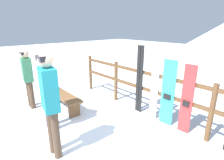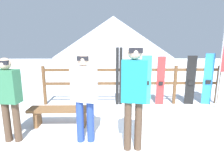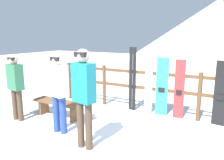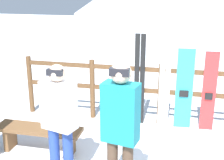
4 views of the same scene
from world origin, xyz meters
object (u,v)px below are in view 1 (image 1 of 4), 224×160
ski_pair_white (155,88)px  snowboard_red (187,100)px  person_plaid_green (28,75)px  ski_pair_black (139,80)px  bench (64,98)px  snowboard_cyan (168,93)px  person_teal (50,98)px  person_white (47,87)px

ski_pair_white → snowboard_red: (0.80, -0.00, -0.04)m
person_plaid_green → ski_pair_black: bearing=43.7°
bench → snowboard_cyan: bearing=32.5°
snowboard_cyan → person_plaid_green: bearing=-145.5°
person_teal → snowboard_cyan: 2.49m
ski_pair_black → person_white: bearing=-110.0°
bench → person_plaid_green: person_plaid_green is taller
bench → person_white: size_ratio=0.83×
snowboard_red → ski_pair_white: bearing=179.8°
person_teal → snowboard_cyan: size_ratio=1.20×
ski_pair_black → snowboard_red: size_ratio=1.18×
person_white → snowboard_red: person_white is taller
person_teal → person_plaid_green: bearing=172.1°
person_white → person_teal: size_ratio=0.92×
snowboard_cyan → snowboard_red: size_ratio=1.02×
person_white → snowboard_red: bearing=45.8°
person_white → ski_pair_white: bearing=59.6°
ski_pair_black → snowboard_red: (1.26, -0.00, -0.14)m
person_teal → ski_pair_white: size_ratio=1.17×
person_white → snowboard_cyan: (1.58, 2.07, -0.22)m
bench → person_teal: person_teal is taller
person_plaid_green → snowboard_cyan: bearing=34.5°
ski_pair_white → person_white: bearing=-120.4°
ski_pair_white → snowboard_cyan: (0.36, -0.00, -0.03)m
bench → ski_pair_white: bearing=37.3°
person_white → ski_pair_black: 2.21m
bench → person_teal: 1.93m
person_teal → snowboard_red: (1.16, 2.36, -0.34)m
ski_pair_white → person_teal: bearing=-98.7°
person_teal → ski_pair_white: (0.36, 2.36, -0.30)m
bench → snowboard_cyan: (2.23, 1.42, 0.43)m
person_white → person_plaid_green: bearing=178.8°
person_white → ski_pair_black: bearing=70.0°
person_teal → bench: bearing=148.1°
person_plaid_green → person_teal: bearing=-7.9°
person_teal → snowboard_cyan: (0.72, 2.36, -0.33)m
person_plaid_green → person_teal: 2.28m
snowboard_red → bench: bearing=-152.0°
ski_pair_white → bench: bearing=-142.7°
ski_pair_white → snowboard_cyan: bearing=-0.5°
person_plaid_green → ski_pair_white: bearing=38.1°
ski_pair_black → snowboard_cyan: size_ratio=1.15×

